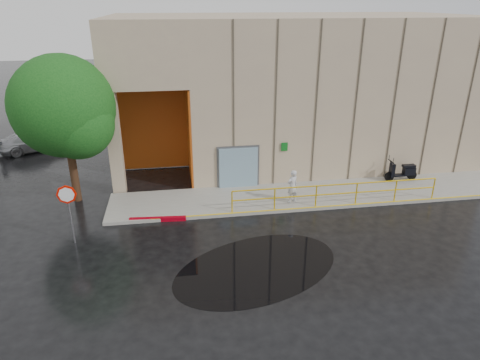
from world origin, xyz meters
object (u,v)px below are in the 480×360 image
object	(u,v)px
person	(292,186)
tree_near	(67,111)
car_c	(34,141)
stop_sign	(68,201)
red_curb	(158,219)
scooter	(403,166)

from	to	relation	value
person	tree_near	size ratio (longest dim) A/B	0.23
tree_near	car_c	bearing A→B (deg)	117.34
stop_sign	red_curb	world-z (taller)	stop_sign
red_curb	car_c	xyz separation A→B (m)	(-7.80, 10.68, 0.52)
person	stop_sign	xyz separation A→B (m)	(-9.25, -1.99, 0.87)
scooter	car_c	bearing A→B (deg)	157.33
person	scooter	xyz separation A→B (m)	(6.24, 1.60, -0.01)
scooter	stop_sign	bearing A→B (deg)	-166.93
person	tree_near	world-z (taller)	tree_near
red_curb	person	bearing A→B (deg)	6.24
scooter	red_curb	size ratio (longest dim) A/B	0.73
car_c	person	bearing A→B (deg)	-152.77
scooter	red_curb	xyz separation A→B (m)	(-12.32, -2.26, -0.83)
person	red_curb	distance (m)	6.18
tree_near	scooter	bearing A→B (deg)	-1.19
car_c	tree_near	size ratio (longest dim) A/B	0.63
red_curb	car_c	size ratio (longest dim) A/B	0.57
person	stop_sign	distance (m)	9.50
stop_sign	red_curb	xyz separation A→B (m)	(3.16, 1.33, -1.71)
stop_sign	person	bearing A→B (deg)	34.44
stop_sign	tree_near	world-z (taller)	tree_near
stop_sign	scooter	bearing A→B (deg)	35.35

